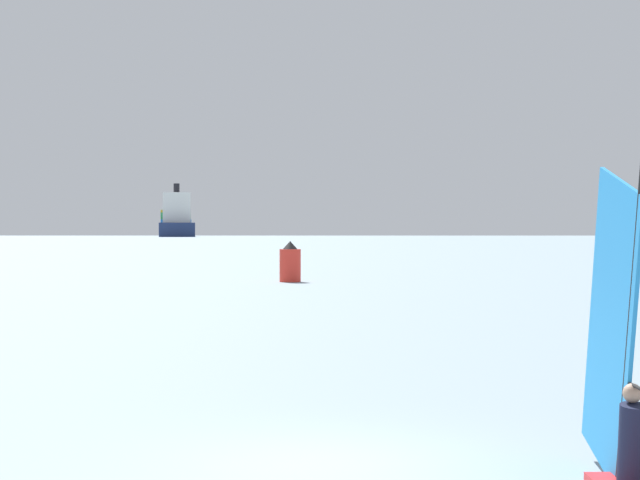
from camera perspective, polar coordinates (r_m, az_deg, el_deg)
The scene contains 5 objects.
ground_plane at distance 13.85m, azimuth 0.31°, elevation -12.17°, with size 4000.00×4000.00×0.00m, color gray.
windsurfer at distance 12.74m, azimuth 16.28°, elevation -8.16°, with size 1.22×3.66×4.24m.
cargo_ship at distance 763.92m, azimuth -7.91°, elevation 0.77°, with size 77.84×146.48×36.02m.
distant_headland at distance 1636.67m, azimuth 1.67°, elevation 1.06°, with size 947.32×463.23×42.84m, color #4C564C.
channel_buoy at distance 63.50m, azimuth -1.64°, elevation -1.28°, with size 1.30×1.30×2.49m.
Camera 1 is at (3.07, -13.17, 3.02)m, focal length 58.51 mm.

